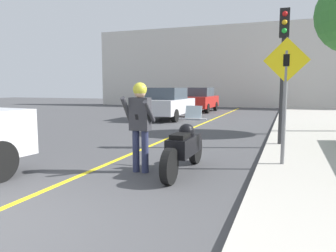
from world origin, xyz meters
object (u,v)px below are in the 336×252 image
at_px(parked_car_silver, 168,103).
at_px(parked_car_red, 200,99).
at_px(motorcycle, 184,147).
at_px(crossing_sign, 285,89).
at_px(traffic_light, 283,51).
at_px(person_biker, 140,117).

height_order(parked_car_silver, parked_car_red, same).
bearing_deg(parked_car_silver, motorcycle, -68.02).
distance_m(crossing_sign, parked_car_silver, 11.00).
relative_size(motorcycle, crossing_sign, 0.92).
xyz_separation_m(crossing_sign, parked_car_silver, (-5.95, 9.21, -0.82)).
height_order(traffic_light, parked_car_silver, traffic_light).
bearing_deg(parked_car_silver, traffic_light, -48.82).
bearing_deg(crossing_sign, parked_car_silver, 122.85).
xyz_separation_m(traffic_light, parked_car_silver, (-5.84, 6.67, -1.83)).
bearing_deg(parked_car_silver, parked_car_red, 88.04).
height_order(crossing_sign, parked_car_silver, crossing_sign).
bearing_deg(traffic_light, crossing_sign, -87.44).
bearing_deg(traffic_light, motorcycle, -116.47).
bearing_deg(parked_car_red, parked_car_silver, -91.96).
relative_size(crossing_sign, parked_car_silver, 0.62).
relative_size(person_biker, parked_car_silver, 0.43).
bearing_deg(crossing_sign, person_biker, -155.32).
height_order(motorcycle, traffic_light, traffic_light).
xyz_separation_m(crossing_sign, parked_car_red, (-5.75, 15.10, -0.82)).
distance_m(motorcycle, person_biker, 1.07).
relative_size(person_biker, traffic_light, 0.49).
height_order(person_biker, crossing_sign, crossing_sign).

